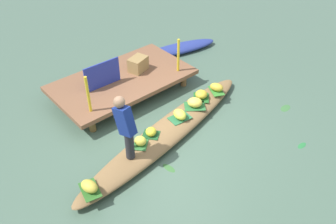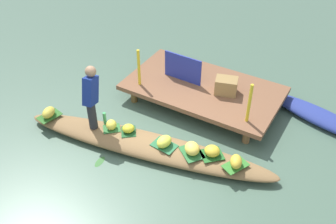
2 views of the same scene
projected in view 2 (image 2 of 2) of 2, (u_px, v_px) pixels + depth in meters
canal_water at (147, 150)px, 7.37m from camera, size 40.00×40.00×0.00m
dock_platform at (203, 89)px, 8.34m from camera, size 3.20×1.80×0.40m
vendor_boat at (146, 145)px, 7.29m from camera, size 4.92×1.54×0.25m
moored_boat at (321, 117)px, 7.96m from camera, size 2.32×1.07×0.21m
leaf_mat_0 at (164, 145)px, 7.10m from camera, size 0.47×0.34×0.01m
banana_bunch_0 at (164, 142)px, 7.04m from camera, size 0.26×0.34×0.19m
leaf_mat_1 at (49, 116)px, 7.75m from camera, size 0.36×0.49×0.01m
banana_bunch_1 at (49, 112)px, 7.70m from camera, size 0.28×0.36×0.18m
leaf_mat_2 at (129, 132)px, 7.39m from camera, size 0.41×0.42×0.01m
banana_bunch_2 at (128, 128)px, 7.35m from camera, size 0.31×0.31×0.15m
leaf_mat_3 at (236, 165)px, 6.71m from camera, size 0.42×0.50×0.01m
banana_bunch_3 at (236, 162)px, 6.66m from camera, size 0.30×0.36×0.18m
leaf_mat_4 at (212, 155)px, 6.91m from camera, size 0.51×0.51×0.01m
banana_bunch_4 at (212, 151)px, 6.86m from camera, size 0.31×0.30×0.18m
leaf_mat_5 at (192, 152)px, 6.96m from camera, size 0.55×0.53×0.01m
banana_bunch_5 at (192, 148)px, 6.89m from camera, size 0.40×0.41×0.20m
leaf_mat_6 at (112, 128)px, 7.46m from camera, size 0.41×0.40×0.01m
banana_bunch_6 at (111, 125)px, 7.40m from camera, size 0.29×0.30×0.18m
vendor_person at (91, 95)px, 7.11m from camera, size 0.25×0.43×1.25m
water_bottle at (105, 118)px, 7.51m from camera, size 0.06×0.06×0.25m
market_banner at (183, 68)px, 8.32m from camera, size 0.87×0.05×0.59m
railing_post_west at (139, 68)px, 8.12m from camera, size 0.06×0.06×0.82m
railing_post_east at (249, 103)px, 7.17m from camera, size 0.06×0.06×0.82m
produce_crate at (226, 86)px, 8.02m from camera, size 0.51×0.44×0.34m
drifting_plant_2 at (100, 162)px, 7.13m from camera, size 0.16×0.30×0.01m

